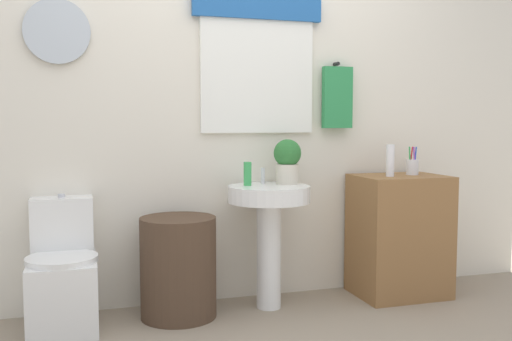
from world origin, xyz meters
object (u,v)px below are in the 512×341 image
object	(u,v)px
laundry_hamper	(178,267)
toothbrush_cup	(412,166)
soap_bottle	(248,174)
potted_plant	(287,160)
pedestal_sink	(269,217)
wooden_cabinet	(399,235)
lotion_bottle	(390,161)
toilet	(63,277)

from	to	relation	value
laundry_hamper	toothbrush_cup	distance (m)	1.65
soap_bottle	potted_plant	size ratio (longest dim) A/B	0.51
pedestal_sink	wooden_cabinet	size ratio (longest dim) A/B	0.95
laundry_hamper	wooden_cabinet	xyz separation A→B (m)	(1.45, 0.00, 0.10)
lotion_bottle	wooden_cabinet	bearing A→B (deg)	21.80
laundry_hamper	wooden_cabinet	size ratio (longest dim) A/B	0.74
toilet	soap_bottle	bearing A→B (deg)	0.91
toothbrush_cup	wooden_cabinet	bearing A→B (deg)	-168.69
laundry_hamper	toilet	bearing A→B (deg)	177.04
pedestal_sink	soap_bottle	bearing A→B (deg)	157.38
wooden_cabinet	lotion_bottle	bearing A→B (deg)	-158.20
laundry_hamper	wooden_cabinet	distance (m)	1.46
laundry_hamper	toothbrush_cup	size ratio (longest dim) A/B	3.17
wooden_cabinet	potted_plant	distance (m)	0.91
potted_plant	toothbrush_cup	distance (m)	0.86
toilet	soap_bottle	distance (m)	1.20
pedestal_sink	laundry_hamper	bearing A→B (deg)	-180.00
pedestal_sink	lotion_bottle	distance (m)	0.87
potted_plant	pedestal_sink	bearing A→B (deg)	-156.80
toilet	laundry_hamper	distance (m)	0.64
potted_plant	lotion_bottle	xyz separation A→B (m)	(0.66, -0.10, -0.01)
soap_bottle	lotion_bottle	distance (m)	0.93
pedestal_sink	toothbrush_cup	distance (m)	1.04
potted_plant	toilet	bearing A→B (deg)	-178.84
soap_bottle	toothbrush_cup	xyz separation A→B (m)	(1.12, -0.03, 0.02)
pedestal_sink	wooden_cabinet	world-z (taller)	wooden_cabinet
lotion_bottle	toothbrush_cup	xyz separation A→B (m)	(0.20, 0.06, -0.05)
pedestal_sink	soap_bottle	world-z (taller)	soap_bottle
potted_plant	lotion_bottle	world-z (taller)	potted_plant
wooden_cabinet	soap_bottle	world-z (taller)	soap_bottle
potted_plant	laundry_hamper	bearing A→B (deg)	-175.07
lotion_bottle	toothbrush_cup	world-z (taller)	lotion_bottle
toilet	laundry_hamper	bearing A→B (deg)	-2.96
toilet	toothbrush_cup	world-z (taller)	toothbrush_cup
wooden_cabinet	soap_bottle	size ratio (longest dim) A/B	5.53
laundry_hamper	soap_bottle	bearing A→B (deg)	6.55
toilet	soap_bottle	size ratio (longest dim) A/B	5.09
pedestal_sink	potted_plant	xyz separation A→B (m)	(0.14, 0.06, 0.34)
laundry_hamper	lotion_bottle	size ratio (longest dim) A/B	2.88
wooden_cabinet	potted_plant	bearing A→B (deg)	175.48
pedestal_sink	potted_plant	size ratio (longest dim) A/B	2.71
soap_bottle	lotion_bottle	xyz separation A→B (m)	(0.92, -0.09, 0.07)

